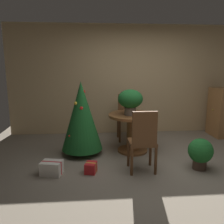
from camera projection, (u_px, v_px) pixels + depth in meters
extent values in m
plane|color=#756B5B|center=(156.00, 169.00, 3.79)|extent=(6.60, 6.60, 0.00)
cube|color=tan|center=(134.00, 80.00, 5.69)|extent=(6.00, 0.10, 2.60)
cylinder|color=brown|center=(132.00, 150.00, 4.58)|extent=(0.58, 0.58, 0.04)
cylinder|color=brown|center=(133.00, 133.00, 4.51)|extent=(0.24, 0.24, 0.65)
cylinder|color=brown|center=(133.00, 115.00, 4.44)|extent=(0.94, 0.94, 0.05)
cylinder|color=#665B51|center=(130.00, 111.00, 4.37)|extent=(0.22, 0.22, 0.14)
ellipsoid|color=#195623|center=(130.00, 99.00, 4.32)|extent=(0.46, 0.46, 0.35)
sphere|color=red|center=(137.00, 98.00, 4.30)|extent=(0.07, 0.07, 0.07)
sphere|color=red|center=(137.00, 95.00, 4.33)|extent=(0.07, 0.07, 0.07)
sphere|color=red|center=(137.00, 99.00, 4.34)|extent=(0.06, 0.06, 0.06)
cylinder|color=brown|center=(137.00, 131.00, 5.09)|extent=(0.04, 0.04, 0.48)
cylinder|color=brown|center=(120.00, 132.00, 5.06)|extent=(0.04, 0.04, 0.48)
cylinder|color=brown|center=(134.00, 127.00, 5.45)|extent=(0.04, 0.04, 0.48)
cylinder|color=brown|center=(118.00, 127.00, 5.42)|extent=(0.04, 0.04, 0.48)
cube|color=brown|center=(127.00, 118.00, 5.20)|extent=(0.42, 0.41, 0.05)
cube|color=brown|center=(126.00, 105.00, 5.32)|extent=(0.38, 0.05, 0.49)
cylinder|color=brown|center=(128.00, 154.00, 3.86)|extent=(0.04, 0.04, 0.44)
cylinder|color=brown|center=(150.00, 153.00, 3.89)|extent=(0.04, 0.04, 0.44)
cylinder|color=brown|center=(132.00, 162.00, 3.53)|extent=(0.04, 0.04, 0.44)
cylinder|color=brown|center=(156.00, 161.00, 3.56)|extent=(0.04, 0.04, 0.44)
cube|color=brown|center=(142.00, 142.00, 3.67)|extent=(0.41, 0.38, 0.05)
cube|color=brown|center=(145.00, 128.00, 3.45)|extent=(0.37, 0.05, 0.50)
cylinder|color=brown|center=(83.00, 151.00, 4.45)|extent=(0.10, 0.10, 0.10)
cone|color=#195623|center=(82.00, 116.00, 4.31)|extent=(0.76, 0.76, 1.27)
sphere|color=red|center=(69.00, 136.00, 4.18)|extent=(0.04, 0.04, 0.04)
sphere|color=gold|center=(84.00, 124.00, 4.58)|extent=(0.06, 0.06, 0.06)
sphere|color=gold|center=(76.00, 103.00, 4.19)|extent=(0.07, 0.07, 0.07)
sphere|color=red|center=(84.00, 112.00, 4.47)|extent=(0.07, 0.07, 0.07)
sphere|color=red|center=(67.00, 137.00, 4.34)|extent=(0.05, 0.05, 0.05)
sphere|color=red|center=(84.00, 92.00, 4.25)|extent=(0.06, 0.06, 0.06)
sphere|color=red|center=(81.00, 108.00, 4.15)|extent=(0.06, 0.06, 0.06)
sphere|color=#2D51A8|center=(70.00, 131.00, 4.46)|extent=(0.06, 0.06, 0.06)
cube|color=red|center=(91.00, 168.00, 3.65)|extent=(0.21, 0.23, 0.16)
cube|color=gold|center=(91.00, 168.00, 3.65)|extent=(0.17, 0.07, 0.16)
cube|color=silver|center=(52.00, 168.00, 3.59)|extent=(0.35, 0.29, 0.21)
cube|color=red|center=(52.00, 168.00, 3.59)|extent=(0.31, 0.10, 0.21)
cube|color=#9E6B3D|center=(221.00, 112.00, 5.49)|extent=(0.40, 0.62, 1.14)
sphere|color=#B29338|center=(213.00, 110.00, 5.47)|extent=(0.04, 0.04, 0.04)
cylinder|color=#4C382D|center=(199.00, 164.00, 3.79)|extent=(0.22, 0.22, 0.15)
sphere|color=#1E6628|center=(201.00, 151.00, 3.74)|extent=(0.40, 0.40, 0.40)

